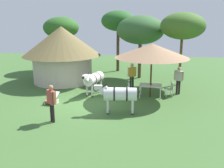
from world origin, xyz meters
name	(u,v)px	position (x,y,z in m)	size (l,w,h in m)	color
ground_plane	(90,103)	(0.00, 0.00, 0.00)	(36.00, 36.00, 0.00)	#3F6631
thatched_hut	(62,51)	(-3.09, 4.54, 2.27)	(5.60, 5.60, 4.00)	beige
shade_umbrella	(152,51)	(3.30, 1.69, 2.77)	(4.27, 4.27, 3.18)	#50321D
patio_dining_table	(151,86)	(3.30, 1.69, 0.65)	(1.35, 0.94, 0.74)	silver
patio_chair_east_end	(170,88)	(4.47, 1.92, 0.52)	(0.50, 0.51, 0.90)	silver
patio_chair_near_hut	(131,89)	(2.14, 1.45, 0.52)	(0.50, 0.51, 0.90)	silver
guest_beside_umbrella	(132,74)	(2.08, 3.20, 1.04)	(0.56, 0.41, 1.73)	black
guest_behind_table	(179,78)	(5.00, 2.57, 1.02)	(0.55, 0.40, 1.70)	black
standing_watcher	(51,100)	(-1.08, -2.75, 1.05)	(0.50, 0.47, 1.74)	black
striped_lounge_chair	(52,99)	(-2.05, -0.33, 0.25)	(0.67, 0.90, 0.59)	#C34E39
zebra_nearest_camera	(119,94)	(1.78, -1.20, 0.97)	(2.28, 0.83, 1.51)	silver
zebra_by_umbrella	(94,79)	(-0.15, 1.67, 0.97)	(1.05, 2.07, 1.51)	silver
acacia_tree_right_background	(141,30)	(2.42, 6.54, 3.67)	(3.58, 3.58, 4.76)	brown
acacia_tree_behind_hut	(183,26)	(5.29, 4.86, 4.04)	(2.99, 2.99, 4.95)	brown
acacia_tree_far_lawn	(118,21)	(0.42, 8.89, 4.26)	(2.86, 2.86, 5.16)	#4F3425
acacia_tree_left_background	(61,28)	(-4.53, 8.63, 3.70)	(3.08, 3.08, 4.64)	#4F2F22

